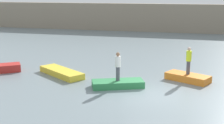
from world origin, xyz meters
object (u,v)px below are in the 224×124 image
Objects in this scene: person_hiviz_shirt at (189,59)px; rowboat_yellow at (61,72)px; rowboat_green at (118,84)px; rowboat_orange at (188,78)px; person_white_shirt at (118,65)px.

rowboat_yellow is at bearing -174.69° from person_hiviz_shirt.
rowboat_green is 1.11× the size of rowboat_orange.
person_hiviz_shirt reaches higher than rowboat_yellow.
rowboat_green is 1.10m from person_white_shirt.
rowboat_green is at bearing 0.00° from person_white_shirt.
rowboat_orange is (3.85, 2.30, 0.02)m from rowboat_green.
rowboat_green is (4.16, -1.55, 0.00)m from rowboat_yellow.
person_hiviz_shirt is (0.00, 0.00, 1.13)m from rowboat_orange.
rowboat_orange reaches higher than rowboat_yellow.
rowboat_green is 1.78× the size of person_white_shirt.
rowboat_orange is at bearing 30.84° from person_white_shirt.
rowboat_yellow is 8.12m from person_hiviz_shirt.
person_hiviz_shirt is at bearing 8.31° from rowboat_green.
person_white_shirt is 4.48m from person_hiviz_shirt.
rowboat_green is 4.63m from person_hiviz_shirt.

